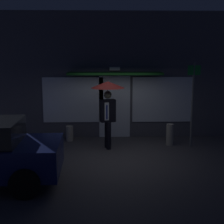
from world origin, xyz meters
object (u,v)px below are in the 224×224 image
person_with_umbrella (108,97)px  sidewalk_bollard_2 (170,135)px  sidewalk_bollard (70,133)px  street_sign_post (193,100)px

person_with_umbrella → sidewalk_bollard_2: (2.04, 0.33, -1.30)m
sidewalk_bollard → sidewalk_bollard_2: bearing=-9.9°
person_with_umbrella → street_sign_post: size_ratio=0.79×
person_with_umbrella → sidewalk_bollard_2: 2.44m
sidewalk_bollard → sidewalk_bollard_2: 3.39m
person_with_umbrella → sidewalk_bollard: person_with_umbrella is taller
street_sign_post → sidewalk_bollard: 4.25m
person_with_umbrella → sidewalk_bollard: 2.11m
street_sign_post → sidewalk_bollard: street_sign_post is taller
sidewalk_bollard → sidewalk_bollard_2: (3.34, -0.58, 0.09)m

